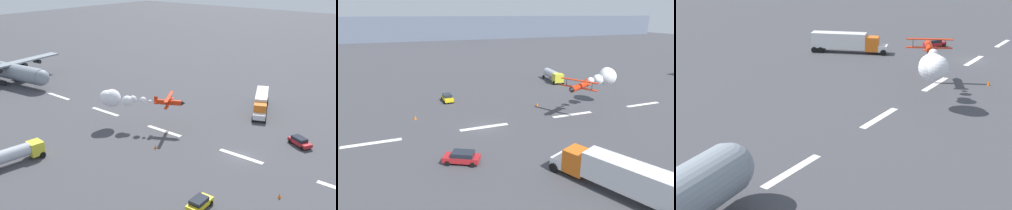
{
  "view_description": "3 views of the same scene",
  "coord_description": "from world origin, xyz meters",
  "views": [
    {
      "loc": [
        -26.67,
        52.18,
        29.78
      ],
      "look_at": [
        16.68,
        -1.29,
        4.92
      ],
      "focal_mm": 41.18,
      "sensor_mm": 36.0,
      "label": 1
    },
    {
      "loc": [
        -12.37,
        -41.31,
        17.45
      ],
      "look_at": [
        5.06,
        3.46,
        2.12
      ],
      "focal_mm": 30.78,
      "sensor_mm": 36.0,
      "label": 2
    },
    {
      "loc": [
        81.39,
        26.98,
        21.41
      ],
      "look_at": [
        41.0,
        0.0,
        3.98
      ],
      "focal_mm": 51.94,
      "sensor_mm": 36.0,
      "label": 3
    }
  ],
  "objects": [
    {
      "name": "followme_car_yellow",
      "position": [
        -5.97,
        -10.16,
        0.81
      ],
      "size": [
        4.72,
        3.65,
        1.52
      ],
      "color": "#B21E23",
      "rests_on": "ground"
    },
    {
      "name": "stunt_biplane_red",
      "position": [
        25.48,
        3.3,
        5.53
      ],
      "size": [
        15.21,
        10.51,
        3.52
      ],
      "color": "red"
    },
    {
      "name": "runway_stripe_6",
      "position": [
        33.24,
        0.0,
        0.01
      ],
      "size": [
        8.0,
        0.9,
        0.01
      ],
      "primitive_type": "cube",
      "color": "white",
      "rests_on": "ground"
    },
    {
      "name": "runway_stripe_4",
      "position": [
        0.0,
        0.0,
        0.01
      ],
      "size": [
        8.0,
        0.9,
        0.01
      ],
      "primitive_type": "cube",
      "color": "white",
      "rests_on": "ground"
    },
    {
      "name": "runway_stripe_7",
      "position": [
        49.86,
        0.0,
        0.01
      ],
      "size": [
        8.0,
        0.9,
        0.01
      ],
      "primitive_type": "cube",
      "color": "white",
      "rests_on": "ground"
    },
    {
      "name": "ground_plane",
      "position": [
        0.0,
        0.0,
        0.0
      ],
      "size": [
        440.0,
        440.0,
        0.0
      ],
      "primitive_type": "plane",
      "color": "#424247",
      "rests_on": "ground"
    },
    {
      "name": "runway_stripe_3",
      "position": [
        -16.62,
        0.0,
        0.01
      ],
      "size": [
        8.0,
        0.9,
        0.01
      ],
      "primitive_type": "cube",
      "color": "white",
      "rests_on": "ground"
    },
    {
      "name": "runway_stripe_5",
      "position": [
        16.62,
        0.0,
        0.01
      ],
      "size": [
        8.0,
        0.9,
        0.01
      ],
      "primitive_type": "cube",
      "color": "white",
      "rests_on": "ground"
    },
    {
      "name": "semi_truck_orange",
      "position": [
        7.3,
        -21.95,
        2.12
      ],
      "size": [
        8.18,
        14.01,
        3.7
      ],
      "color": "silver",
      "rests_on": "ground"
    },
    {
      "name": "traffic_cone_far",
      "position": [
        12.94,
        6.82,
        0.38
      ],
      "size": [
        0.44,
        0.44,
        0.75
      ],
      "primitive_type": "cone",
      "color": "orange",
      "rests_on": "ground"
    }
  ]
}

